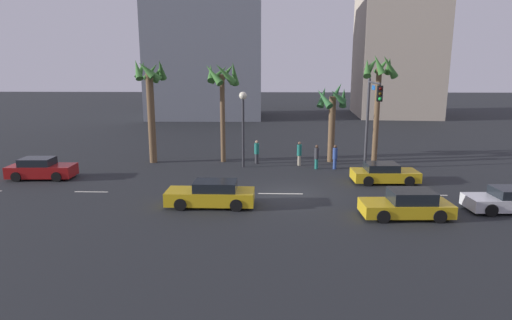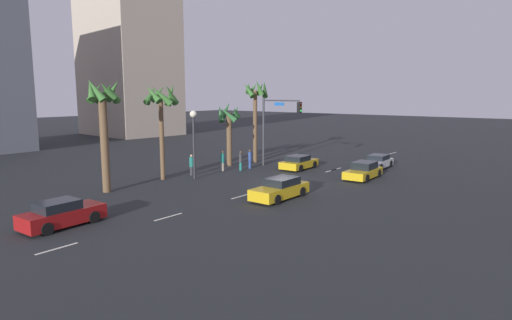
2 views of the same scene
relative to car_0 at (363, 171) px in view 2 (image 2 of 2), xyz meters
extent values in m
plane|color=#232628|center=(-5.57, 3.78, -0.62)|extent=(220.00, 220.00, 0.00)
cube|color=silver|center=(-23.57, 3.78, -0.61)|extent=(1.94, 0.14, 0.01)
cube|color=silver|center=(-17.20, 3.78, -0.61)|extent=(1.98, 0.14, 0.01)
cube|color=silver|center=(-10.82, 3.78, -0.61)|extent=(2.12, 0.14, 0.01)
cube|color=silver|center=(-6.07, 3.78, -0.61)|extent=(2.59, 0.14, 0.01)
cube|color=silver|center=(2.56, 3.78, -0.61)|extent=(1.86, 0.14, 0.01)
cube|color=silver|center=(1.62, 3.78, -0.61)|extent=(1.89, 0.14, 0.01)
cube|color=silver|center=(16.41, 3.78, -0.61)|extent=(2.10, 0.14, 0.01)
cube|color=gold|center=(-0.07, 0.00, -0.15)|extent=(4.36, 1.94, 0.61)
cube|color=black|center=(0.19, 0.01, 0.44)|extent=(2.12, 1.63, 0.58)
cylinder|color=black|center=(-1.36, -0.89, -0.30)|extent=(0.65, 0.25, 0.64)
cylinder|color=black|center=(-1.43, 0.76, -0.30)|extent=(0.65, 0.25, 0.64)
cylinder|color=black|center=(1.29, -0.77, -0.30)|extent=(0.65, 0.25, 0.64)
cylinder|color=black|center=(1.22, 0.88, -0.30)|extent=(0.65, 0.25, 0.64)
cube|color=gold|center=(-9.81, 1.39, -0.11)|extent=(4.61, 1.72, 0.70)
cube|color=black|center=(-9.54, 1.39, 0.49)|extent=(2.21, 1.51, 0.50)
cylinder|color=black|center=(-11.24, 0.60, -0.30)|extent=(0.64, 0.22, 0.64)
cylinder|color=black|center=(-11.24, 2.20, -0.30)|extent=(0.64, 0.22, 0.64)
cylinder|color=black|center=(-8.39, 0.58, -0.30)|extent=(0.64, 0.22, 0.64)
cylinder|color=black|center=(-8.38, 2.18, -0.30)|extent=(0.64, 0.22, 0.64)
cube|color=maroon|center=(-21.69, 6.78, -0.08)|extent=(4.23, 1.86, 0.75)
cube|color=black|center=(-21.94, 6.77, 0.53)|extent=(2.06, 1.57, 0.48)
cylinder|color=black|center=(-20.44, 7.62, -0.30)|extent=(0.65, 0.25, 0.64)
cylinder|color=black|center=(-20.37, 6.04, -0.30)|extent=(0.65, 0.25, 0.64)
cylinder|color=black|center=(-23.01, 7.51, -0.30)|extent=(0.65, 0.25, 0.64)
cylinder|color=black|center=(-22.94, 5.93, -0.30)|extent=(0.65, 0.25, 0.64)
cube|color=gold|center=(0.61, 6.56, -0.15)|extent=(4.14, 1.98, 0.62)
cube|color=black|center=(0.36, 6.55, 0.40)|extent=(2.01, 1.69, 0.47)
cylinder|color=black|center=(1.84, 7.47, -0.30)|extent=(0.65, 0.24, 0.64)
cylinder|color=black|center=(1.90, 5.74, -0.30)|extent=(0.65, 0.24, 0.64)
cylinder|color=black|center=(-0.69, 7.38, -0.30)|extent=(0.65, 0.24, 0.64)
cylinder|color=black|center=(-0.63, 5.65, -0.30)|extent=(0.65, 0.24, 0.64)
cube|color=silver|center=(5.40, 1.07, -0.15)|extent=(4.22, 1.87, 0.61)
cube|color=black|center=(5.65, 1.08, 0.38)|extent=(2.06, 1.57, 0.45)
cylinder|color=black|center=(4.15, 0.22, -0.30)|extent=(0.65, 0.25, 0.64)
cylinder|color=black|center=(4.08, 1.81, -0.30)|extent=(0.65, 0.25, 0.64)
cylinder|color=black|center=(6.73, 0.33, -0.30)|extent=(0.65, 0.25, 0.64)
cylinder|color=black|center=(6.66, 1.92, -0.30)|extent=(0.65, 0.25, 0.64)
cylinder|color=#38383D|center=(0.16, 10.31, 2.61)|extent=(0.20, 0.20, 6.46)
cylinder|color=#38383D|center=(0.02, 8.23, 5.59)|extent=(0.39, 4.17, 0.12)
cube|color=black|center=(-0.12, 6.15, 5.02)|extent=(0.34, 0.34, 0.95)
sphere|color=#360503|center=(-0.13, 5.97, 5.31)|extent=(0.20, 0.20, 0.20)
sphere|color=#392605|center=(-0.13, 5.97, 5.01)|extent=(0.20, 0.20, 0.20)
sphere|color=green|center=(-0.13, 5.97, 4.71)|extent=(0.20, 0.20, 0.20)
cube|color=#1959B2|center=(0.03, 8.44, 5.27)|extent=(0.11, 1.10, 0.28)
cylinder|color=#2D2D33|center=(-8.66, 10.60, 1.85)|extent=(0.18, 0.18, 4.95)
sphere|color=#F2EACC|center=(-8.66, 10.60, 4.61)|extent=(0.56, 0.56, 0.56)
cylinder|color=#B2A58C|center=(-4.52, 11.33, -0.24)|extent=(0.30, 0.30, 0.76)
cylinder|color=#1E7266|center=(-4.52, 11.33, 0.55)|extent=(0.40, 0.40, 0.83)
sphere|color=#8C664C|center=(-4.52, 11.33, 1.08)|extent=(0.22, 0.22, 0.22)
cylinder|color=#333338|center=(-7.72, 11.92, -0.24)|extent=(0.35, 0.35, 0.75)
cylinder|color=#1E7266|center=(-7.72, 11.92, 0.54)|extent=(0.47, 0.47, 0.81)
sphere|color=tan|center=(-7.72, 11.92, 1.05)|extent=(0.22, 0.22, 0.22)
cylinder|color=#2D478C|center=(-2.03, 10.22, -0.25)|extent=(0.29, 0.29, 0.74)
cylinder|color=#2D478C|center=(-2.03, 10.22, 0.52)|extent=(0.38, 0.38, 0.81)
sphere|color=brown|center=(-2.03, 10.22, 1.04)|extent=(0.22, 0.22, 0.22)
cylinder|color=#1E7266|center=(-3.35, 10.21, -0.25)|extent=(0.33, 0.33, 0.74)
cylinder|color=#333338|center=(-3.35, 10.21, 0.52)|extent=(0.44, 0.44, 0.81)
sphere|color=brown|center=(-3.35, 10.21, 1.04)|extent=(0.22, 0.22, 0.22)
cylinder|color=brown|center=(1.25, 12.20, 2.95)|extent=(0.40, 0.40, 7.13)
cone|color=#38702D|center=(1.91, 12.09, 6.71)|extent=(0.77, 1.35, 1.39)
cone|color=#38702D|center=(1.59, 12.76, 6.68)|extent=(1.37, 1.13, 1.38)
cone|color=#38702D|center=(0.85, 12.71, 6.78)|extent=(1.41, 1.28, 1.28)
cone|color=#38702D|center=(0.39, 12.34, 6.57)|extent=(0.81, 1.68, 1.64)
cone|color=#38702D|center=(1.00, 11.52, 6.78)|extent=(1.23, 0.91, 1.55)
cone|color=#38702D|center=(1.75, 11.40, 6.65)|extent=(1.67, 1.34, 1.81)
cylinder|color=brown|center=(-10.34, 12.47, 2.73)|extent=(0.37, 0.37, 6.69)
cone|color=#38702D|center=(-9.42, 12.33, 6.14)|extent=(0.76, 1.48, 1.91)
cone|color=#38702D|center=(-10.05, 13.16, 6.21)|extent=(1.56, 1.08, 1.47)
cone|color=#38702D|center=(-10.69, 13.25, 6.08)|extent=(1.74, 1.17, 1.55)
cone|color=#38702D|center=(-11.16, 12.34, 6.19)|extent=(0.80, 1.65, 1.55)
cone|color=#38702D|center=(-10.90, 11.70, 6.08)|extent=(1.75, 1.49, 1.71)
cone|color=#38702D|center=(-10.04, 11.57, 6.15)|extent=(1.81, 1.09, 1.74)
cylinder|color=brown|center=(-1.98, 12.78, 1.91)|extent=(0.51, 0.51, 5.05)
cone|color=#2D6633|center=(-1.18, 12.72, 4.36)|extent=(0.67, 1.34, 1.66)
cone|color=#2D6633|center=(-1.60, 13.49, 4.69)|extent=(1.35, 1.07, 1.67)
cone|color=#2D6633|center=(-2.69, 13.21, 4.37)|extent=(1.16, 1.41, 1.72)
cone|color=#2D6633|center=(-2.72, 12.26, 4.33)|extent=(1.47, 1.75, 1.60)
cone|color=#2D6633|center=(-1.72, 12.16, 4.46)|extent=(1.51, 1.05, 1.30)
cylinder|color=brown|center=(-15.72, 12.02, 2.77)|extent=(0.55, 0.55, 6.77)
cone|color=#38702D|center=(-14.82, 12.08, 6.44)|extent=(0.66, 1.69, 1.69)
cone|color=#38702D|center=(-15.17, 12.64, 6.20)|extent=(1.50, 1.42, 1.62)
cone|color=#38702D|center=(-15.78, 12.77, 6.25)|extent=(1.40, 0.67, 1.52)
cone|color=#38702D|center=(-16.38, 12.26, 6.42)|extent=(0.96, 1.37, 1.48)
cone|color=#38702D|center=(-16.45, 11.59, 6.45)|extent=(1.23, 1.53, 1.69)
cone|color=#38702D|center=(-15.75, 11.33, 6.41)|extent=(1.39, 0.60, 1.38)
cone|color=#38702D|center=(-15.37, 11.33, 6.22)|extent=(1.61, 1.19, 1.46)
cube|color=#B2A38E|center=(12.33, 47.89, 11.82)|extent=(12.42, 16.03, 24.88)
camera|label=1|loc=(-6.67, -20.22, 6.49)|focal=30.18mm
camera|label=2|loc=(-32.53, -14.52, 6.17)|focal=30.36mm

